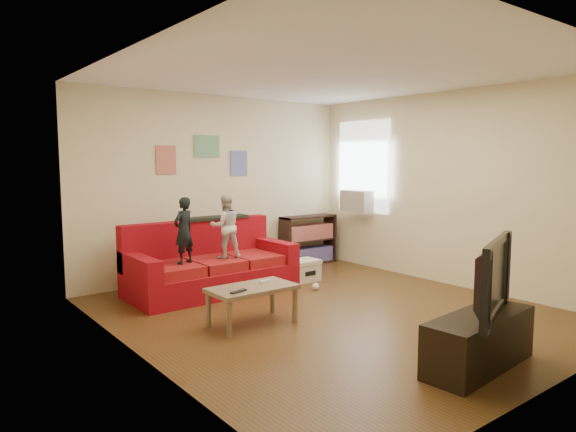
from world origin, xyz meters
TOP-DOWN VIEW (x-y plane):
  - room_shell at (0.00, 0.00)m, footprint 4.52×5.02m
  - sofa at (-0.62, 1.71)m, footprint 2.19×1.01m
  - child_a at (-1.07, 1.54)m, footprint 0.35×0.29m
  - child_b at (-0.47, 1.54)m, footprint 0.48×0.41m
  - coffee_table at (-0.95, 0.19)m, footprint 0.92×0.51m
  - remote at (-1.20, 0.07)m, footprint 0.20×0.09m
  - game_controller at (-0.75, 0.24)m, footprint 0.13×0.04m
  - bookshelf at (1.60, 2.30)m, footprint 1.02×0.31m
  - window at (2.22, 1.65)m, footprint 0.04×1.08m
  - ac_unit at (2.10, 1.65)m, footprint 0.28×0.55m
  - artwork_left at (-0.85, 2.48)m, footprint 0.30×0.01m
  - artwork_center at (-0.20, 2.48)m, footprint 0.42×0.01m
  - artwork_right at (0.35, 2.48)m, footprint 0.30×0.01m
  - file_box at (0.74, 1.39)m, footprint 0.45×0.34m
  - tv_stand at (-0.08, -1.94)m, footprint 1.25×0.51m
  - television at (-0.08, -1.94)m, footprint 1.11×0.56m
  - tissue at (0.54, 0.88)m, footprint 0.10×0.10m

SIDE VIEW (x-z plane):
  - tissue at x=0.54m, z-range 0.00..0.09m
  - file_box at x=0.74m, z-range 0.00..0.31m
  - tv_stand at x=-0.08m, z-range 0.00..0.46m
  - sofa at x=-0.62m, z-range -0.16..0.81m
  - coffee_table at x=-0.95m, z-range 0.15..0.56m
  - bookshelf at x=1.60m, z-range -0.04..0.77m
  - remote at x=-1.20m, z-range 0.41..0.44m
  - game_controller at x=-0.75m, z-range 0.41..0.44m
  - television at x=-0.08m, z-range 0.46..1.11m
  - child_a at x=-1.07m, z-range 0.46..1.29m
  - child_b at x=-0.47m, z-range 0.46..1.31m
  - ac_unit at x=2.10m, z-range 0.91..1.26m
  - room_shell at x=0.00m, z-range -0.01..2.71m
  - window at x=2.22m, z-range 0.90..2.38m
  - artwork_right at x=0.35m, z-range 1.51..1.89m
  - artwork_left at x=-0.85m, z-range 1.55..1.95m
  - artwork_center at x=-0.20m, z-range 1.79..2.11m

